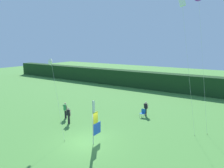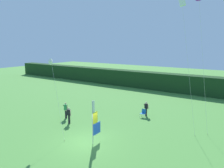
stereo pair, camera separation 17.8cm
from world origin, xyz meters
name	(u,v)px [view 1 (the left image)]	position (x,y,z in m)	size (l,w,h in m)	color
ground_plane	(89,142)	(0.00, 0.00, 0.00)	(120.00, 120.00, 0.00)	#478438
distant_treeline	(174,83)	(0.00, 22.56, 1.49)	(80.00, 2.40, 2.98)	#193819
banner_flag	(95,122)	(0.49, 0.29, 1.73)	(0.06, 1.03, 3.60)	#B7B7BC
person_near_banner	(146,108)	(1.17, 8.59, 0.86)	(0.55, 0.48, 1.61)	black
person_mid_field	(65,110)	(-5.71, 3.07, 0.92)	(0.55, 0.48, 1.73)	black
person_far_left	(69,115)	(-4.28, 2.13, 0.89)	(0.55, 0.48, 1.67)	black
folding_chair	(143,112)	(1.10, 7.99, 0.51)	(0.51, 0.51, 0.89)	#BCBCC1
kite_white_delta_0	(51,62)	(-4.61, 0.56, 6.25)	(3.07, 1.83, 6.60)	brown
kite_white_box_1	(182,3)	(5.51, 4.96, 11.02)	(1.85, 1.36, 11.47)	brown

